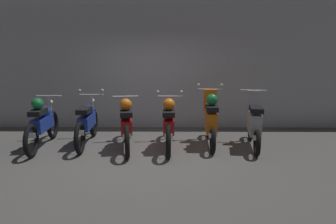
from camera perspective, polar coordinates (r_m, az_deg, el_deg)
name	(u,v)px	position (r m, az deg, el deg)	size (l,w,h in m)	color
ground_plane	(146,156)	(6.12, -4.03, -8.08)	(80.00, 80.00, 0.00)	#565451
back_wall	(152,68)	(8.18, -2.88, 8.17)	(16.00, 0.30, 3.15)	#ADADB2
motorbike_slot_0	(42,123)	(7.05, -22.11, -1.83)	(0.56, 1.95, 1.08)	black
motorbike_slot_1	(87,122)	(6.96, -14.63, -1.79)	(0.59, 1.95, 1.15)	black
motorbike_slot_2	(126,124)	(6.51, -7.67, -2.12)	(0.56, 1.94, 1.08)	black
motorbike_slot_3	(169,123)	(6.47, 0.22, -2.09)	(0.59, 1.95, 1.15)	black
motorbike_slot_4	(211,119)	(6.72, 7.87, -1.34)	(0.59, 1.68, 1.29)	black
motorbike_slot_5	(254,123)	(6.77, 15.56, -1.94)	(0.56, 1.68, 1.18)	black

